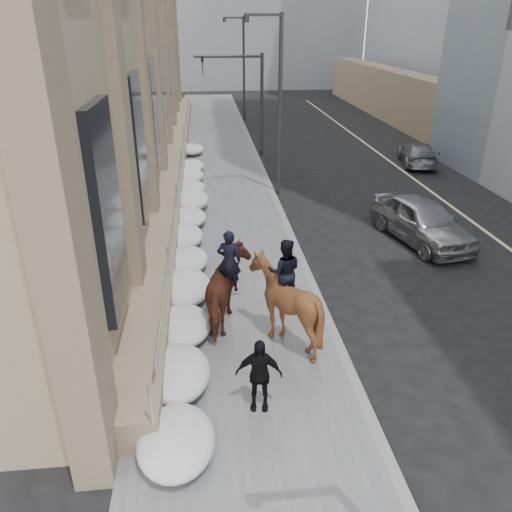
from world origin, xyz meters
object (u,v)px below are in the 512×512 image
(pedestrian, at_px, (259,375))
(car_silver, at_px, (421,220))
(mounted_horse_left, at_px, (228,288))
(car_grey, at_px, (417,154))
(mounted_horse_right, at_px, (284,300))

(pedestrian, distance_m, car_silver, 11.15)
(mounted_horse_left, distance_m, car_grey, 20.03)
(mounted_horse_left, distance_m, mounted_horse_right, 1.68)
(car_silver, distance_m, car_grey, 11.72)
(mounted_horse_right, xyz_separation_m, car_silver, (6.23, 6.17, -0.49))
(mounted_horse_left, relative_size, car_grey, 0.61)
(mounted_horse_left, xyz_separation_m, car_grey, (11.92, 16.09, -0.56))
(mounted_horse_left, height_order, car_grey, mounted_horse_left)
(mounted_horse_right, relative_size, car_grey, 0.63)
(car_silver, bearing_deg, mounted_horse_right, -147.39)
(mounted_horse_right, relative_size, car_silver, 0.57)
(pedestrian, relative_size, car_grey, 0.38)
(pedestrian, xyz_separation_m, car_grey, (11.47, 19.46, -0.33))
(pedestrian, bearing_deg, mounted_horse_right, 77.73)
(mounted_horse_left, distance_m, pedestrian, 3.40)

